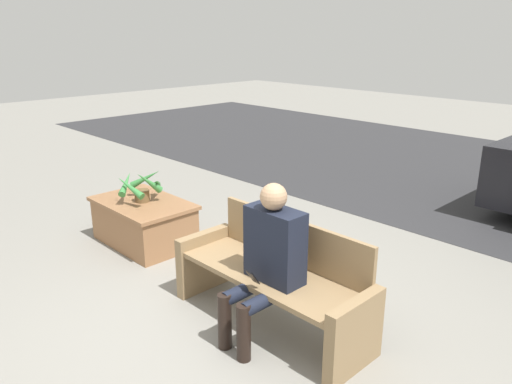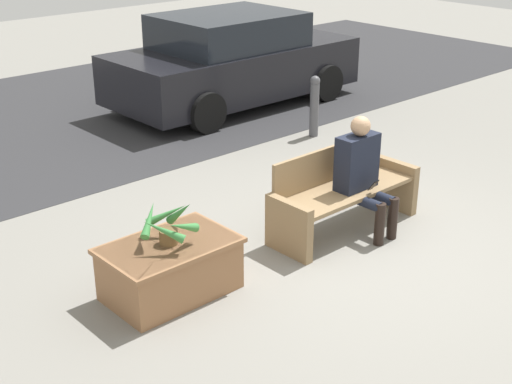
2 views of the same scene
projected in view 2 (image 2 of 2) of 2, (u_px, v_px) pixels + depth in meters
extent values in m
plane|color=gray|center=(362.00, 247.00, 7.08)|extent=(30.00, 30.00, 0.00)
cube|color=#2D2D30|center=(68.00, 116.00, 11.15)|extent=(20.00, 6.00, 0.01)
cube|color=#8C704C|center=(289.00, 228.00, 6.85)|extent=(0.09, 0.58, 0.55)
cube|color=#8C704C|center=(394.00, 184.00, 7.86)|extent=(0.09, 0.58, 0.55)
cube|color=#8C704C|center=(346.00, 191.00, 7.29)|extent=(1.55, 0.53, 0.04)
cube|color=#8C704C|center=(327.00, 165.00, 7.39)|extent=(1.55, 0.04, 0.38)
cube|color=black|center=(357.00, 162.00, 7.20)|extent=(0.46, 0.22, 0.57)
sphere|color=tan|center=(361.00, 126.00, 7.04)|extent=(0.20, 0.20, 0.20)
cylinder|color=black|center=(364.00, 202.00, 7.13)|extent=(0.11, 0.42, 0.11)
cylinder|color=black|center=(377.00, 196.00, 7.26)|extent=(0.11, 0.42, 0.11)
cylinder|color=black|center=(380.00, 224.00, 7.05)|extent=(0.10, 0.10, 0.44)
cylinder|color=black|center=(393.00, 218.00, 7.18)|extent=(0.10, 0.10, 0.44)
cube|color=black|center=(374.00, 185.00, 7.12)|extent=(0.07, 0.09, 0.12)
cube|color=#936642|center=(170.00, 269.00, 6.18)|extent=(1.09, 0.69, 0.49)
cube|color=#936642|center=(169.00, 246.00, 6.09)|extent=(1.14, 0.74, 0.04)
cylinder|color=brown|center=(169.00, 237.00, 6.06)|extent=(0.16, 0.16, 0.13)
cone|color=#387F3D|center=(180.00, 212.00, 6.08)|extent=(0.10, 0.33, 0.30)
cone|color=#387F3D|center=(167.00, 214.00, 6.16)|extent=(0.35, 0.26, 0.21)
cone|color=#387F3D|center=(149.00, 220.00, 6.02)|extent=(0.32, 0.29, 0.25)
cone|color=#387F3D|center=(164.00, 231.00, 5.85)|extent=(0.31, 0.32, 0.22)
cone|color=#387F3D|center=(183.00, 226.00, 5.92)|extent=(0.37, 0.17, 0.23)
cube|color=black|center=(234.00, 69.00, 11.59)|extent=(4.12, 1.80, 0.76)
cube|color=black|center=(228.00, 30.00, 11.27)|extent=(2.14, 1.66, 0.53)
cylinder|color=black|center=(327.00, 83.00, 11.87)|extent=(0.60, 0.18, 0.60)
cylinder|color=black|center=(255.00, 65.00, 13.10)|extent=(0.60, 0.18, 0.60)
cylinder|color=black|center=(207.00, 113.00, 10.29)|extent=(0.60, 0.18, 0.60)
cylinder|color=black|center=(138.00, 89.00, 11.52)|extent=(0.60, 0.18, 0.60)
cylinder|color=#4C4C51|center=(314.00, 110.00, 10.13)|extent=(0.13, 0.13, 0.77)
sphere|color=#4C4C51|center=(315.00, 81.00, 9.96)|extent=(0.14, 0.14, 0.14)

